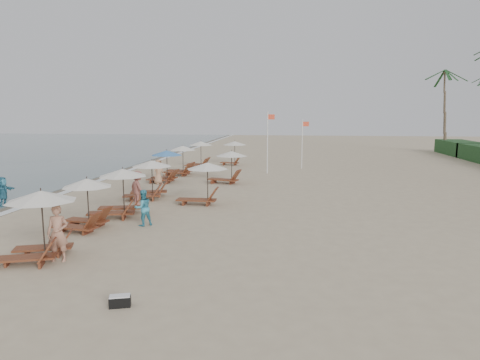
# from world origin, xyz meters

# --- Properties ---
(ground) EXTENTS (160.00, 160.00, 0.00)m
(ground) POSITION_xyz_m (0.00, 0.00, 0.00)
(ground) COLOR tan
(ground) RESTS_ON ground
(wet_sand_band) EXTENTS (3.20, 140.00, 0.01)m
(wet_sand_band) POSITION_xyz_m (-12.50, 10.00, 0.00)
(wet_sand_band) COLOR #6B5E4C
(wet_sand_band) RESTS_ON ground
(foam_line) EXTENTS (0.50, 140.00, 0.02)m
(foam_line) POSITION_xyz_m (-11.20, 10.00, 0.01)
(foam_line) COLOR white
(foam_line) RESTS_ON ground
(lounger_station_0) EXTENTS (2.56, 2.35, 2.34)m
(lounger_station_0) POSITION_xyz_m (-5.56, -3.68, 1.18)
(lounger_station_0) COLOR brown
(lounger_station_0) RESTS_ON ground
(lounger_station_1) EXTENTS (2.46, 2.08, 2.17)m
(lounger_station_1) POSITION_xyz_m (-5.90, 0.07, 1.03)
(lounger_station_1) COLOR brown
(lounger_station_1) RESTS_ON ground
(lounger_station_2) EXTENTS (2.71, 2.37, 2.26)m
(lounger_station_2) POSITION_xyz_m (-5.42, 2.59, 1.07)
(lounger_station_2) COLOR brown
(lounger_station_2) RESTS_ON ground
(lounger_station_3) EXTENTS (2.73, 2.47, 2.18)m
(lounger_station_3) POSITION_xyz_m (-5.50, 6.92, 1.04)
(lounger_station_3) COLOR brown
(lounger_station_3) RESTS_ON ground
(lounger_station_4) EXTENTS (2.51, 2.20, 2.25)m
(lounger_station_4) POSITION_xyz_m (-6.33, 12.76, 1.14)
(lounger_station_4) COLOR brown
(lounger_station_4) RESTS_ON ground
(lounger_station_5) EXTENTS (2.63, 2.31, 2.31)m
(lounger_station_5) POSITION_xyz_m (-6.20, 16.37, 1.02)
(lounger_station_5) COLOR brown
(lounger_station_5) RESTS_ON ground
(lounger_station_6) EXTENTS (2.54, 2.16, 2.35)m
(lounger_station_6) POSITION_xyz_m (-5.77, 21.22, 1.14)
(lounger_station_6) COLOR brown
(lounger_station_6) RESTS_ON ground
(inland_station_0) EXTENTS (2.78, 2.24, 2.22)m
(inland_station_0) POSITION_xyz_m (-2.07, 5.72, 1.31)
(inland_station_0) COLOR brown
(inland_station_0) RESTS_ON ground
(inland_station_1) EXTENTS (2.88, 2.27, 2.22)m
(inland_station_1) POSITION_xyz_m (-1.83, 12.82, 1.28)
(inland_station_1) COLOR brown
(inland_station_1) RESTS_ON ground
(inland_station_2) EXTENTS (2.54, 2.24, 2.22)m
(inland_station_2) POSITION_xyz_m (-2.97, 23.52, 1.49)
(inland_station_2) COLOR brown
(inland_station_2) RESTS_ON ground
(beachgoer_near) EXTENTS (0.75, 0.55, 1.88)m
(beachgoer_near) POSITION_xyz_m (-4.85, -3.68, 0.94)
(beachgoer_near) COLOR #A37058
(beachgoer_near) RESTS_ON ground
(beachgoer_mid_a) EXTENTS (0.97, 0.95, 1.58)m
(beachgoer_mid_a) POSITION_xyz_m (-3.66, 1.03, 0.79)
(beachgoer_mid_a) COLOR teal
(beachgoer_mid_a) RESTS_ON ground
(beachgoer_mid_b) EXTENTS (1.35, 1.28, 1.83)m
(beachgoer_mid_b) POSITION_xyz_m (-5.38, 5.01, 0.92)
(beachgoer_mid_b) COLOR #8D5247
(beachgoer_mid_b) RESTS_ON ground
(beachgoer_far_b) EXTENTS (0.93, 0.99, 1.70)m
(beachgoer_far_b) POSITION_xyz_m (-6.47, 11.91, 0.85)
(beachgoer_far_b) COLOR tan
(beachgoer_far_b) RESTS_ON ground
(waterline_walker) EXTENTS (0.52, 1.47, 1.56)m
(waterline_walker) POSITION_xyz_m (-12.25, 3.88, 0.78)
(waterline_walker) COLOR teal
(waterline_walker) RESTS_ON ground
(duffel_bag) EXTENTS (0.58, 0.41, 0.29)m
(duffel_bag) POSITION_xyz_m (-1.51, -6.67, 0.15)
(duffel_bag) COLOR black
(duffel_bag) RESTS_ON ground
(flag_pole_near) EXTENTS (0.60, 0.08, 4.93)m
(flag_pole_near) POSITION_xyz_m (0.63, 18.11, 2.72)
(flag_pole_near) COLOR silver
(flag_pole_near) RESTS_ON ground
(flag_pole_far) EXTENTS (0.60, 0.08, 4.30)m
(flag_pole_far) POSITION_xyz_m (3.45, 21.74, 2.39)
(flag_pole_far) COLOR silver
(flag_pole_far) RESTS_ON ground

